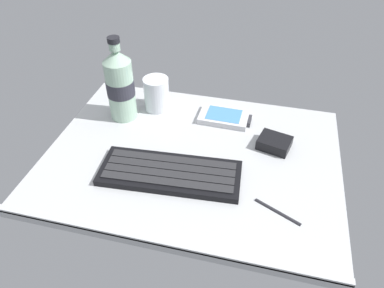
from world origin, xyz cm
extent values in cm
cube|color=#B7BABC|center=(0.00, 0.00, -1.00)|extent=(64.00, 48.00, 2.00)
cube|color=#B7BABC|center=(0.00, -23.40, 0.40)|extent=(64.00, 1.20, 0.80)
cube|color=black|center=(-2.84, -7.51, 0.70)|extent=(29.70, 13.02, 1.40)
cube|color=#28282B|center=(-3.08, -4.22, 1.55)|extent=(26.75, 3.88, 0.30)
cube|color=#28282B|center=(-2.92, -6.41, 1.55)|extent=(26.75, 3.88, 0.30)
cube|color=#28282B|center=(-2.77, -8.61, 1.55)|extent=(26.75, 3.88, 0.30)
cube|color=#28282B|center=(-2.61, -10.80, 1.55)|extent=(26.75, 3.88, 0.30)
cube|color=silver|center=(4.57, 14.73, 0.70)|extent=(12.21, 7.93, 1.40)
cube|color=#4C8CEA|center=(4.57, 14.73, 1.45)|extent=(8.56, 6.16, 0.10)
cube|color=#333338|center=(10.97, 14.55, 0.70)|extent=(0.91, 3.82, 1.12)
cylinder|color=silver|center=(-13.05, 15.62, 4.25)|extent=(6.40, 6.40, 8.50)
cylinder|color=red|center=(-13.05, 15.62, 3.26)|extent=(5.50, 5.50, 6.12)
cylinder|color=#9EC1A8|center=(-20.08, 10.25, 7.50)|extent=(6.60, 6.60, 15.00)
cone|color=#9EC1A8|center=(-20.08, 10.25, 16.40)|extent=(6.60, 6.60, 2.80)
cylinder|color=#9EC1A8|center=(-20.08, 10.25, 18.70)|extent=(2.51, 2.51, 1.80)
cylinder|color=black|center=(-20.08, 10.25, 20.20)|extent=(2.77, 2.77, 1.20)
cylinder|color=#2D2D38|center=(-20.08, 10.25, 8.25)|extent=(6.73, 6.73, 3.80)
cube|color=black|center=(17.44, 6.85, 1.20)|extent=(8.17, 7.16, 2.40)
cylinder|color=#26262B|center=(19.40, -11.99, 0.35)|extent=(8.87, 4.73, 0.70)
camera|label=1|loc=(13.95, -57.22, 52.70)|focal=33.33mm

